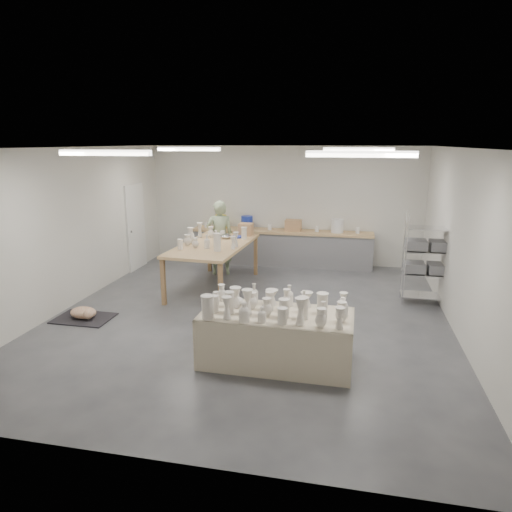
% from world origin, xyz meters
% --- Properties ---
extents(room, '(8.00, 8.02, 3.00)m').
position_xyz_m(room, '(-0.11, 0.08, 2.06)').
color(room, '#424449').
rests_on(room, ground).
extents(back_counter, '(4.60, 0.60, 1.24)m').
position_xyz_m(back_counter, '(-0.01, 3.68, 0.49)').
color(back_counter, tan).
rests_on(back_counter, ground).
extents(wire_shelf, '(0.88, 0.48, 1.80)m').
position_xyz_m(wire_shelf, '(3.20, 1.40, 0.92)').
color(wire_shelf, silver).
rests_on(wire_shelf, ground).
extents(drying_table, '(2.15, 1.04, 1.12)m').
position_xyz_m(drying_table, '(0.76, -1.69, 0.43)').
color(drying_table, olive).
rests_on(drying_table, ground).
extents(work_table, '(1.46, 2.70, 1.34)m').
position_xyz_m(work_table, '(-1.10, 1.52, 0.97)').
color(work_table, tan).
rests_on(work_table, ground).
extents(rug, '(1.00, 0.70, 0.02)m').
position_xyz_m(rug, '(-2.90, -0.75, 0.01)').
color(rug, black).
rests_on(rug, ground).
extents(cat, '(0.50, 0.37, 0.21)m').
position_xyz_m(cat, '(-2.88, -0.77, 0.12)').
color(cat, white).
rests_on(cat, rug).
extents(potter, '(0.72, 0.55, 1.77)m').
position_xyz_m(potter, '(-1.30, 2.54, 0.89)').
color(potter, gray).
rests_on(potter, ground).
extents(red_stool, '(0.42, 0.42, 0.30)m').
position_xyz_m(red_stool, '(-1.30, 2.81, 0.27)').
color(red_stool, red).
rests_on(red_stool, ground).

